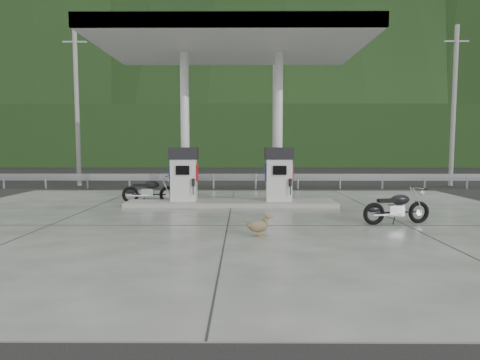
{
  "coord_description": "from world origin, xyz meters",
  "views": [
    {
      "loc": [
        0.37,
        -10.92,
        2.0
      ],
      "look_at": [
        0.3,
        1.0,
        1.0
      ],
      "focal_mm": 30.0,
      "sensor_mm": 36.0,
      "label": 1
    }
  ],
  "objects_px": {
    "gas_pump_right": "(279,174)",
    "motorcycle_right": "(397,208)",
    "motorcycle_left": "(149,191)",
    "duck": "(259,227)",
    "gas_pump_left": "(184,174)"
  },
  "relations": [
    {
      "from": "motorcycle_left",
      "to": "motorcycle_right",
      "type": "height_order",
      "value": "motorcycle_left"
    },
    {
      "from": "motorcycle_left",
      "to": "motorcycle_right",
      "type": "distance_m",
      "value": 8.11
    },
    {
      "from": "gas_pump_right",
      "to": "motorcycle_right",
      "type": "bearing_deg",
      "value": -49.91
    },
    {
      "from": "gas_pump_right",
      "to": "motorcycle_right",
      "type": "height_order",
      "value": "gas_pump_right"
    },
    {
      "from": "gas_pump_right",
      "to": "motorcycle_right",
      "type": "distance_m",
      "value": 4.28
    },
    {
      "from": "gas_pump_right",
      "to": "motorcycle_right",
      "type": "relative_size",
      "value": 1.05
    },
    {
      "from": "motorcycle_left",
      "to": "gas_pump_left",
      "type": "bearing_deg",
      "value": -18.64
    },
    {
      "from": "gas_pump_right",
      "to": "duck",
      "type": "distance_m",
      "value": 4.83
    },
    {
      "from": "gas_pump_left",
      "to": "motorcycle_left",
      "type": "relative_size",
      "value": 1.01
    },
    {
      "from": "motorcycle_left",
      "to": "duck",
      "type": "xyz_separation_m",
      "value": [
        3.62,
        -5.13,
        -0.22
      ]
    },
    {
      "from": "gas_pump_left",
      "to": "motorcycle_right",
      "type": "xyz_separation_m",
      "value": [
        5.93,
        -3.24,
        -0.64
      ]
    },
    {
      "from": "gas_pump_right",
      "to": "duck",
      "type": "bearing_deg",
      "value": -100.55
    },
    {
      "from": "motorcycle_left",
      "to": "motorcycle_right",
      "type": "relative_size",
      "value": 1.04
    },
    {
      "from": "gas_pump_right",
      "to": "motorcycle_right",
      "type": "xyz_separation_m",
      "value": [
        2.73,
        -3.24,
        -0.64
      ]
    },
    {
      "from": "gas_pump_right",
      "to": "motorcycle_left",
      "type": "bearing_deg",
      "value": 174.19
    }
  ]
}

